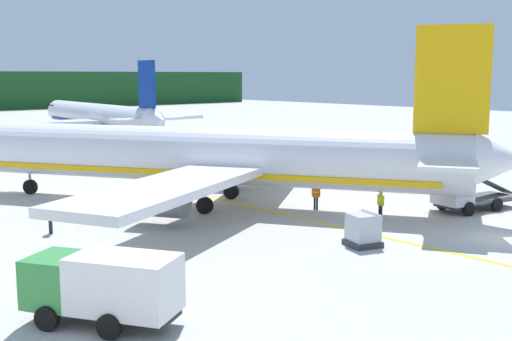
{
  "coord_description": "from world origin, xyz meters",
  "views": [
    {
      "loc": [
        -32.93,
        -16.22,
        8.93
      ],
      "look_at": [
        -8.22,
        11.22,
        3.42
      ],
      "focal_mm": 45.08,
      "sensor_mm": 36.0,
      "label": 1
    }
  ],
  "objects_px": {
    "service_truck_baggage": "(464,194)",
    "crew_loader_left": "(316,195)",
    "service_truck_fuel": "(103,285)",
    "crew_loader_right": "(381,203)",
    "crew_marshaller": "(50,217)",
    "cargo_container_near": "(363,230)",
    "airliner_mid_apron": "(100,117)",
    "airliner_foreground": "(206,157)"
  },
  "relations": [
    {
      "from": "service_truck_baggage",
      "to": "crew_loader_left",
      "type": "relative_size",
      "value": 3.82
    },
    {
      "from": "service_truck_fuel",
      "to": "crew_loader_right",
      "type": "bearing_deg",
      "value": 10.31
    },
    {
      "from": "crew_marshaller",
      "to": "crew_loader_right",
      "type": "xyz_separation_m",
      "value": [
        16.98,
        -10.19,
        0.03
      ]
    },
    {
      "from": "service_truck_baggage",
      "to": "cargo_container_near",
      "type": "relative_size",
      "value": 3.28
    },
    {
      "from": "airliner_mid_apron",
      "to": "crew_loader_right",
      "type": "bearing_deg",
      "value": -102.14
    },
    {
      "from": "service_truck_fuel",
      "to": "cargo_container_near",
      "type": "bearing_deg",
      "value": 2.01
    },
    {
      "from": "crew_loader_left",
      "to": "crew_loader_right",
      "type": "height_order",
      "value": "crew_loader_left"
    },
    {
      "from": "cargo_container_near",
      "to": "crew_loader_right",
      "type": "height_order",
      "value": "cargo_container_near"
    },
    {
      "from": "airliner_mid_apron",
      "to": "service_truck_fuel",
      "type": "relative_size",
      "value": 6.37
    },
    {
      "from": "airliner_foreground",
      "to": "service_truck_baggage",
      "type": "height_order",
      "value": "airliner_foreground"
    },
    {
      "from": "crew_loader_left",
      "to": "crew_loader_right",
      "type": "relative_size",
      "value": 1.0
    },
    {
      "from": "crew_loader_right",
      "to": "cargo_container_near",
      "type": "bearing_deg",
      "value": -150.4
    },
    {
      "from": "service_truck_baggage",
      "to": "cargo_container_near",
      "type": "xyz_separation_m",
      "value": [
        -11.71,
        -1.04,
        -0.31
      ]
    },
    {
      "from": "service_truck_fuel",
      "to": "service_truck_baggage",
      "type": "distance_m",
      "value": 27.24
    },
    {
      "from": "crew_marshaller",
      "to": "cargo_container_near",
      "type": "bearing_deg",
      "value": -50.65
    },
    {
      "from": "airliner_foreground",
      "to": "crew_loader_right",
      "type": "xyz_separation_m",
      "value": [
        5.52,
        -10.65,
        -2.37
      ]
    },
    {
      "from": "service_truck_fuel",
      "to": "crew_marshaller",
      "type": "xyz_separation_m",
      "value": [
        4.39,
        14.08,
        -0.5
      ]
    },
    {
      "from": "airliner_foreground",
      "to": "service_truck_fuel",
      "type": "xyz_separation_m",
      "value": [
        -15.85,
        -14.54,
        -1.9
      ]
    },
    {
      "from": "crew_marshaller",
      "to": "crew_loader_left",
      "type": "distance_m",
      "value": 16.96
    },
    {
      "from": "service_truck_baggage",
      "to": "crew_loader_left",
      "type": "xyz_separation_m",
      "value": [
        -6.82,
        6.87,
        -0.15
      ]
    },
    {
      "from": "airliner_foreground",
      "to": "airliner_mid_apron",
      "type": "height_order",
      "value": "airliner_foreground"
    },
    {
      "from": "airliner_mid_apron",
      "to": "crew_loader_left",
      "type": "distance_m",
      "value": 55.97
    },
    {
      "from": "cargo_container_near",
      "to": "crew_marshaller",
      "type": "bearing_deg",
      "value": 129.35
    },
    {
      "from": "airliner_mid_apron",
      "to": "crew_marshaller",
      "type": "relative_size",
      "value": 22.34
    },
    {
      "from": "airliner_foreground",
      "to": "crew_loader_left",
      "type": "relative_size",
      "value": 21.58
    },
    {
      "from": "airliner_mid_apron",
      "to": "crew_marshaller",
      "type": "distance_m",
      "value": 56.97
    },
    {
      "from": "crew_loader_left",
      "to": "crew_loader_right",
      "type": "distance_m",
      "value": 4.67
    },
    {
      "from": "airliner_foreground",
      "to": "crew_loader_right",
      "type": "relative_size",
      "value": 21.65
    },
    {
      "from": "service_truck_fuel",
      "to": "crew_marshaller",
      "type": "relative_size",
      "value": 3.51
    },
    {
      "from": "service_truck_baggage",
      "to": "crew_loader_right",
      "type": "xyz_separation_m",
      "value": [
        -5.83,
        2.3,
        -0.15
      ]
    },
    {
      "from": "airliner_foreground",
      "to": "cargo_container_near",
      "type": "bearing_deg",
      "value": -91.51
    },
    {
      "from": "airliner_mid_apron",
      "to": "service_truck_baggage",
      "type": "distance_m",
      "value": 61.52
    },
    {
      "from": "cargo_container_near",
      "to": "crew_loader_left",
      "type": "xyz_separation_m",
      "value": [
        4.9,
        7.91,
        0.16
      ]
    },
    {
      "from": "service_truck_fuel",
      "to": "cargo_container_near",
      "type": "height_order",
      "value": "service_truck_fuel"
    },
    {
      "from": "service_truck_fuel",
      "to": "crew_marshaller",
      "type": "bearing_deg",
      "value": 72.7
    },
    {
      "from": "service_truck_fuel",
      "to": "service_truck_baggage",
      "type": "height_order",
      "value": "service_truck_fuel"
    },
    {
      "from": "crew_loader_left",
      "to": "crew_loader_right",
      "type": "bearing_deg",
      "value": -77.78
    },
    {
      "from": "airliner_foreground",
      "to": "service_truck_fuel",
      "type": "height_order",
      "value": "airliner_foreground"
    },
    {
      "from": "airliner_foreground",
      "to": "crew_loader_right",
      "type": "height_order",
      "value": "airliner_foreground"
    },
    {
      "from": "airliner_mid_apron",
      "to": "crew_marshaller",
      "type": "bearing_deg",
      "value": -121.36
    },
    {
      "from": "crew_marshaller",
      "to": "service_truck_baggage",
      "type": "bearing_deg",
      "value": -28.71
    },
    {
      "from": "service_truck_fuel",
      "to": "crew_loader_right",
      "type": "height_order",
      "value": "service_truck_fuel"
    }
  ]
}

